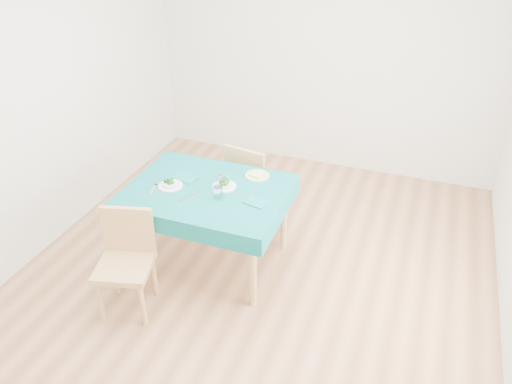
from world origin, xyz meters
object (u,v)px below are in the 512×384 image
(bowl_far, at_px, (224,184))
(table, at_px, (209,226))
(chair_near, at_px, (123,258))
(bowl_near, at_px, (170,183))
(side_plate, at_px, (257,176))
(chair_far, at_px, (254,170))

(bowl_far, bearing_deg, table, -146.70)
(table, height_order, chair_near, chair_near)
(bowl_near, distance_m, side_plate, 0.76)
(table, distance_m, side_plate, 0.61)
(bowl_far, xyz_separation_m, side_plate, (0.20, 0.27, -0.03))
(side_plate, bearing_deg, chair_far, 113.63)
(bowl_far, bearing_deg, chair_near, -118.97)
(chair_near, distance_m, bowl_near, 0.76)
(chair_far, bearing_deg, table, 90.82)
(bowl_near, relative_size, side_plate, 0.95)
(table, bearing_deg, side_plate, 47.75)
(chair_near, distance_m, side_plate, 1.34)
(chair_near, xyz_separation_m, side_plate, (0.67, 1.13, 0.25))
(chair_far, relative_size, side_plate, 5.00)
(chair_far, xyz_separation_m, bowl_near, (-0.42, -0.89, 0.25))
(table, height_order, bowl_near, bowl_near)
(table, height_order, side_plate, side_plate)
(chair_far, relative_size, bowl_far, 5.30)
(bowl_far, bearing_deg, bowl_near, -160.79)
(chair_far, bearing_deg, bowl_far, 99.39)
(bowl_far, relative_size, side_plate, 0.94)
(bowl_far, bearing_deg, side_plate, 54.00)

